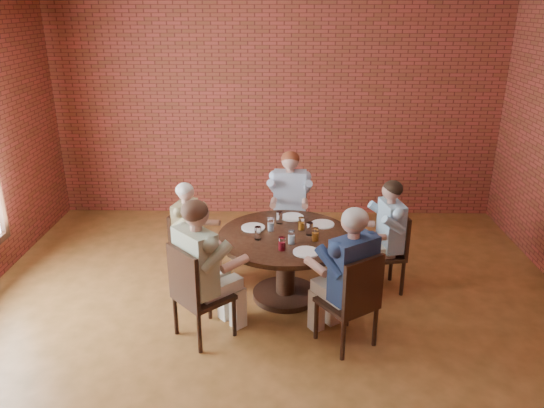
{
  "coord_description": "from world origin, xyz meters",
  "views": [
    {
      "loc": [
        0.11,
        -4.17,
        3.06
      ],
      "look_at": [
        -0.01,
        1.0,
        1.08
      ],
      "focal_mm": 35.0,
      "sensor_mm": 36.0,
      "label": 1
    }
  ],
  "objects_px": {
    "diner_b": "(290,204)",
    "smartphone": "(308,251)",
    "diner_a": "(385,237)",
    "diner_e": "(348,278)",
    "chair_a": "(391,248)",
    "dining_table": "(286,254)",
    "diner_d": "(202,271)",
    "diner_c": "(191,235)",
    "chair_c": "(186,245)",
    "chair_e": "(354,299)",
    "chair_b": "(290,213)",
    "chair_d": "(195,291)"
  },
  "relations": [
    {
      "from": "diner_b",
      "to": "smartphone",
      "type": "relative_size",
      "value": 8.56
    },
    {
      "from": "diner_a",
      "to": "diner_e",
      "type": "xyz_separation_m",
      "value": [
        -0.52,
        -1.03,
        0.05
      ]
    },
    {
      "from": "diner_a",
      "to": "chair_a",
      "type": "bearing_deg",
      "value": 90.0
    },
    {
      "from": "dining_table",
      "to": "diner_d",
      "type": "xyz_separation_m",
      "value": [
        -0.79,
        -0.74,
        0.18
      ]
    },
    {
      "from": "diner_c",
      "to": "diner_d",
      "type": "xyz_separation_m",
      "value": [
        0.29,
        -1.02,
        0.1
      ]
    },
    {
      "from": "dining_table",
      "to": "chair_c",
      "type": "bearing_deg",
      "value": 165.36
    },
    {
      "from": "diner_c",
      "to": "chair_e",
      "type": "height_order",
      "value": "diner_c"
    },
    {
      "from": "dining_table",
      "to": "chair_b",
      "type": "xyz_separation_m",
      "value": [
        0.05,
        1.22,
        -0.02
      ]
    },
    {
      "from": "diner_a",
      "to": "smartphone",
      "type": "xyz_separation_m",
      "value": [
        -0.87,
        -0.6,
        0.11
      ]
    },
    {
      "from": "dining_table",
      "to": "chair_d",
      "type": "bearing_deg",
      "value": -136.82
    },
    {
      "from": "diner_c",
      "to": "diner_d",
      "type": "relative_size",
      "value": 0.86
    },
    {
      "from": "chair_a",
      "to": "diner_c",
      "type": "relative_size",
      "value": 0.75
    },
    {
      "from": "chair_a",
      "to": "diner_b",
      "type": "height_order",
      "value": "diner_b"
    },
    {
      "from": "dining_table",
      "to": "chair_a",
      "type": "xyz_separation_m",
      "value": [
        1.17,
        0.22,
        -0.03
      ]
    },
    {
      "from": "diner_a",
      "to": "diner_e",
      "type": "relative_size",
      "value": 0.93
    },
    {
      "from": "dining_table",
      "to": "chair_d",
      "type": "distance_m",
      "value": 1.17
    },
    {
      "from": "diner_b",
      "to": "chair_d",
      "type": "xyz_separation_m",
      "value": [
        -0.91,
        -1.94,
        -0.14
      ]
    },
    {
      "from": "diner_b",
      "to": "diner_e",
      "type": "bearing_deg",
      "value": -72.63
    },
    {
      "from": "diner_a",
      "to": "smartphone",
      "type": "bearing_deg",
      "value": -65.88
    },
    {
      "from": "diner_d",
      "to": "smartphone",
      "type": "xyz_separation_m",
      "value": [
        1.01,
        0.34,
        0.05
      ]
    },
    {
      "from": "dining_table",
      "to": "smartphone",
      "type": "distance_m",
      "value": 0.51
    },
    {
      "from": "dining_table",
      "to": "smartphone",
      "type": "xyz_separation_m",
      "value": [
        0.22,
        -0.4,
        0.23
      ]
    },
    {
      "from": "chair_d",
      "to": "diner_a",
      "type": "bearing_deg",
      "value": -105.9
    },
    {
      "from": "diner_a",
      "to": "chair_b",
      "type": "relative_size",
      "value": 1.37
    },
    {
      "from": "dining_table",
      "to": "chair_e",
      "type": "height_order",
      "value": "chair_e"
    },
    {
      "from": "diner_e",
      "to": "smartphone",
      "type": "height_order",
      "value": "diner_e"
    },
    {
      "from": "diner_d",
      "to": "smartphone",
      "type": "height_order",
      "value": "diner_d"
    },
    {
      "from": "diner_c",
      "to": "chair_e",
      "type": "relative_size",
      "value": 1.26
    },
    {
      "from": "diner_d",
      "to": "diner_c",
      "type": "bearing_deg",
      "value": -27.42
    },
    {
      "from": "diner_a",
      "to": "diner_e",
      "type": "distance_m",
      "value": 1.15
    },
    {
      "from": "chair_a",
      "to": "diner_c",
      "type": "bearing_deg",
      "value": -102.09
    },
    {
      "from": "chair_c",
      "to": "diner_c",
      "type": "bearing_deg",
      "value": -90.0
    },
    {
      "from": "chair_b",
      "to": "diner_e",
      "type": "bearing_deg",
      "value": -73.33
    },
    {
      "from": "chair_a",
      "to": "diner_d",
      "type": "xyz_separation_m",
      "value": [
        -1.96,
        -0.95,
        0.21
      ]
    },
    {
      "from": "chair_a",
      "to": "chair_b",
      "type": "relative_size",
      "value": 0.97
    },
    {
      "from": "diner_c",
      "to": "diner_e",
      "type": "height_order",
      "value": "diner_e"
    },
    {
      "from": "smartphone",
      "to": "diner_b",
      "type": "bearing_deg",
      "value": 81.43
    },
    {
      "from": "chair_d",
      "to": "diner_b",
      "type": "bearing_deg",
      "value": -68.24
    },
    {
      "from": "diner_e",
      "to": "smartphone",
      "type": "xyz_separation_m",
      "value": [
        -0.35,
        0.42,
        0.06
      ]
    },
    {
      "from": "chair_a",
      "to": "diner_a",
      "type": "bearing_deg",
      "value": -90.0
    },
    {
      "from": "chair_d",
      "to": "smartphone",
      "type": "relative_size",
      "value": 6.29
    },
    {
      "from": "chair_a",
      "to": "chair_d",
      "type": "relative_size",
      "value": 0.93
    },
    {
      "from": "diner_e",
      "to": "diner_a",
      "type": "bearing_deg",
      "value": -151.63
    },
    {
      "from": "chair_a",
      "to": "chair_c",
      "type": "xyz_separation_m",
      "value": [
        -2.31,
        0.08,
        -0.02
      ]
    },
    {
      "from": "diner_b",
      "to": "diner_c",
      "type": "bearing_deg",
      "value": -140.18
    },
    {
      "from": "chair_a",
      "to": "chair_e",
      "type": "height_order",
      "value": "chair_e"
    },
    {
      "from": "chair_b",
      "to": "diner_d",
      "type": "distance_m",
      "value": 2.14
    },
    {
      "from": "diner_c",
      "to": "diner_a",
      "type": "bearing_deg",
      "value": -77.44
    },
    {
      "from": "diner_a",
      "to": "diner_d",
      "type": "xyz_separation_m",
      "value": [
        -1.88,
        -0.94,
        0.06
      ]
    },
    {
      "from": "diner_e",
      "to": "smartphone",
      "type": "distance_m",
      "value": 0.55
    }
  ]
}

